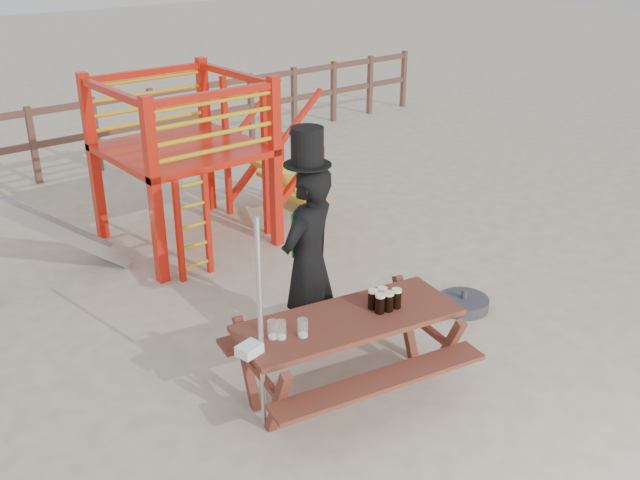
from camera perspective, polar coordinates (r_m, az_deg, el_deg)
The scene contains 10 objects.
ground at distance 6.54m, azimuth 4.20°, elevation -10.42°, with size 60.00×60.00×0.00m, color beige.
back_fence at distance 11.87m, azimuth -19.78°, elevation 8.17°, with size 15.09×0.09×1.20m.
playground_fort at distance 8.80m, azimuth -11.26°, elevation 6.22°, with size 4.71×1.84×2.10m.
picnic_table at distance 6.04m, azimuth 2.27°, elevation -8.41°, with size 2.09×1.64×0.73m.
man_with_hat at distance 6.35m, azimuth -0.96°, elevation -1.41°, with size 0.77×0.62×2.16m.
metal_pole at distance 5.42m, azimuth -4.77°, elevation -7.05°, with size 0.04×0.04×1.81m, color #B2B2B7.
parasol_base at distance 7.62m, azimuth 11.41°, elevation -4.98°, with size 0.52×0.52×0.22m.
paper_bag at distance 5.43m, azimuth -5.68°, elevation -8.71°, with size 0.18×0.14×0.08m, color white.
stout_pints at distance 6.00m, azimuth 5.14°, elevation -4.79°, with size 0.26×0.20×0.17m.
empty_glasses at distance 5.60m, azimuth -2.78°, elevation -7.18°, with size 0.28×0.21×0.15m.
Camera 1 is at (-3.78, -3.86, 3.69)m, focal length 40.00 mm.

